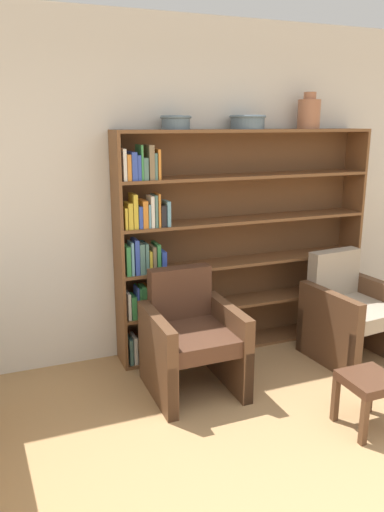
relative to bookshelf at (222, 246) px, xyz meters
The scene contains 8 objects.
wall_back 0.50m from the bookshelf, 125.58° to the left, with size 12.00×0.06×2.75m.
bookshelf is the anchor object (origin of this frame).
bowl_copper 1.11m from the bookshelf, behind, with size 0.24×0.24×0.10m.
bowl_stoneware 1.05m from the bookshelf, ahead, with size 0.30×0.30×0.11m.
vase_tall 1.35m from the bookshelf, ahead, with size 0.19×0.19×0.30m.
armchair_leather 0.94m from the bookshelf, 131.42° to the right, with size 0.64×0.68×0.88m.
armchair_cushioned 1.21m from the bookshelf, 32.34° to the right, with size 0.70×0.74×0.88m.
footstool 1.65m from the bookshelf, 76.41° to the right, with size 0.32×0.32×0.37m.
Camera 1 is at (-1.63, -1.33, 1.93)m, focal length 35.00 mm.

